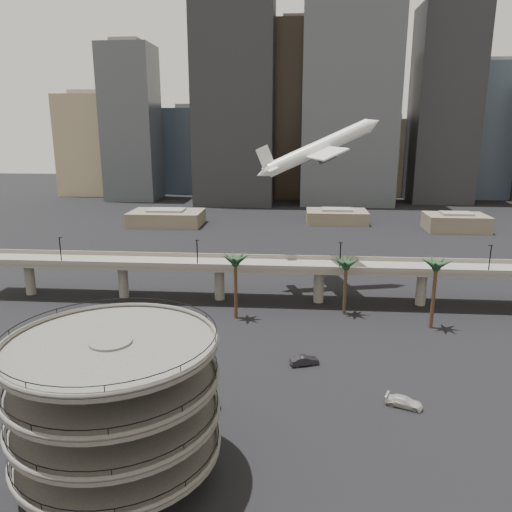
# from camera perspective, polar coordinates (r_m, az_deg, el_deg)

# --- Properties ---
(ground) EXTENTS (700.00, 700.00, 0.00)m
(ground) POSITION_cam_1_polar(r_m,az_deg,el_deg) (62.70, -1.62, -22.20)
(ground) COLOR black
(ground) RESTS_ON ground
(parking_ramp) EXTENTS (22.20, 22.20, 17.35)m
(parking_ramp) POSITION_cam_1_polar(r_m,az_deg,el_deg) (56.78, -15.80, -15.23)
(parking_ramp) COLOR #504D4B
(parking_ramp) RESTS_ON ground
(overpass) EXTENTS (130.00, 9.30, 14.70)m
(overpass) POSITION_cam_1_polar(r_m,az_deg,el_deg) (109.31, 1.48, -1.47)
(overpass) COLOR slate
(overpass) RESTS_ON ground
(palm_trees) EXTENTS (42.40, 10.40, 14.00)m
(palm_trees) POSITION_cam_1_polar(r_m,az_deg,el_deg) (98.44, 9.33, -1.01)
(palm_trees) COLOR #46321E
(palm_trees) RESTS_ON ground
(low_buildings) EXTENTS (135.00, 27.50, 6.80)m
(low_buildings) POSITION_cam_1_polar(r_m,az_deg,el_deg) (195.31, 4.94, 4.29)
(low_buildings) COLOR brown
(low_buildings) RESTS_ON ground
(skyline) EXTENTS (269.00, 86.00, 121.38)m
(skyline) POSITION_cam_1_polar(r_m,az_deg,el_deg) (267.24, 6.93, 15.93)
(skyline) COLOR gray
(skyline) RESTS_ON ground
(airborne_jet) EXTENTS (29.58, 27.56, 14.98)m
(airborne_jet) POSITION_cam_1_polar(r_m,az_deg,el_deg) (116.58, 7.14, 12.07)
(airborne_jet) COLOR silver
(airborne_jet) RESTS_ON ground
(car_a) EXTENTS (5.23, 3.50, 1.65)m
(car_a) POSITION_cam_1_polar(r_m,az_deg,el_deg) (71.39, -6.11, -16.46)
(car_a) COLOR #B64E1A
(car_a) RESTS_ON ground
(car_b) EXTENTS (5.00, 3.09, 1.56)m
(car_b) POSITION_cam_1_polar(r_m,az_deg,el_deg) (82.99, 5.54, -11.79)
(car_b) COLOR black
(car_b) RESTS_ON ground
(car_c) EXTENTS (5.43, 3.71, 1.46)m
(car_c) POSITION_cam_1_polar(r_m,az_deg,el_deg) (74.54, 16.56, -15.68)
(car_c) COLOR #B7B7B3
(car_c) RESTS_ON ground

